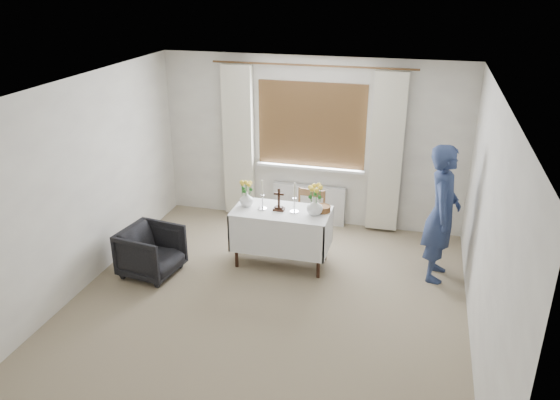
# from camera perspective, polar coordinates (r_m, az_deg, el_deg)

# --- Properties ---
(ground) EXTENTS (5.00, 5.00, 0.00)m
(ground) POSITION_cam_1_polar(r_m,az_deg,el_deg) (6.39, -1.64, -11.21)
(ground) COLOR #998D69
(ground) RESTS_ON ground
(altar_table) EXTENTS (1.24, 0.64, 0.76)m
(altar_table) POSITION_cam_1_polar(r_m,az_deg,el_deg) (7.10, 0.15, -3.91)
(altar_table) COLOR white
(altar_table) RESTS_ON ground
(wooden_chair) EXTENTS (0.44, 0.44, 0.88)m
(wooden_chair) POSITION_cam_1_polar(r_m,az_deg,el_deg) (7.33, 2.88, -2.51)
(wooden_chair) COLOR brown
(wooden_chair) RESTS_ON ground
(armchair) EXTENTS (0.77, 0.76, 0.62)m
(armchair) POSITION_cam_1_polar(r_m,az_deg,el_deg) (7.09, -13.31, -5.27)
(armchair) COLOR black
(armchair) RESTS_ON ground
(person) EXTENTS (0.47, 0.67, 1.73)m
(person) POSITION_cam_1_polar(r_m,az_deg,el_deg) (6.89, 16.56, -1.35)
(person) COLOR navy
(person) RESTS_ON ground
(radiator) EXTENTS (1.10, 0.10, 0.60)m
(radiator) POSITION_cam_1_polar(r_m,az_deg,el_deg) (8.32, 3.05, -0.42)
(radiator) COLOR silver
(radiator) RESTS_ON ground
(wooden_cross) EXTENTS (0.14, 0.10, 0.30)m
(wooden_cross) POSITION_cam_1_polar(r_m,az_deg,el_deg) (6.89, -0.12, 0.07)
(wooden_cross) COLOR black
(wooden_cross) RESTS_ON altar_table
(candlestick_left) EXTENTS (0.14, 0.14, 0.39)m
(candlestick_left) POSITION_cam_1_polar(r_m,az_deg,el_deg) (6.90, -1.86, 0.54)
(candlestick_left) COLOR silver
(candlestick_left) RESTS_ON altar_table
(candlestick_right) EXTENTS (0.15, 0.15, 0.40)m
(candlestick_right) POSITION_cam_1_polar(r_m,az_deg,el_deg) (6.82, 1.53, 0.24)
(candlestick_right) COLOR silver
(candlestick_right) RESTS_ON altar_table
(flower_vase_left) EXTENTS (0.24, 0.24, 0.19)m
(flower_vase_left) POSITION_cam_1_polar(r_m,az_deg,el_deg) (7.06, -3.52, 0.12)
(flower_vase_left) COLOR white
(flower_vase_left) RESTS_ON altar_table
(flower_vase_right) EXTENTS (0.27, 0.27, 0.21)m
(flower_vase_right) POSITION_cam_1_polar(r_m,az_deg,el_deg) (6.80, 3.64, -0.68)
(flower_vase_right) COLOR white
(flower_vase_right) RESTS_ON altar_table
(wicker_basket) EXTENTS (0.24, 0.24, 0.08)m
(wicker_basket) POSITION_cam_1_polar(r_m,az_deg,el_deg) (6.92, 4.47, -0.90)
(wicker_basket) COLOR brown
(wicker_basket) RESTS_ON altar_table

